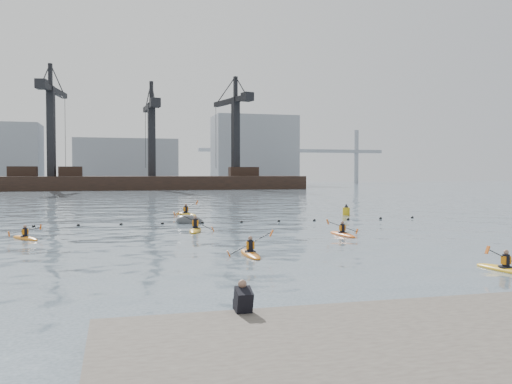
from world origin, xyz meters
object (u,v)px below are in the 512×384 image
kayaker_4 (342,234)px  mooring_buoy (190,223)px  kayaker_3 (195,229)px  kayaker_2 (25,237)px  kayaker_1 (506,269)px  kayaker_5 (186,214)px  nav_buoy (346,211)px  kayaker_0 (250,253)px

kayaker_4 → mooring_buoy: 13.23m
kayaker_4 → kayaker_3: bearing=-32.6°
kayaker_2 → mooring_buoy: 13.14m
kayaker_1 → kayaker_5: (-8.41, 31.47, 0.02)m
kayaker_4 → mooring_buoy: bearing=-56.7°
kayaker_3 → kayaker_5: 13.94m
kayaker_4 → kayaker_5: size_ratio=0.86×
kayaker_5 → nav_buoy: size_ratio=3.10×
kayaker_5 → kayaker_3: bearing=-115.6°
kayaker_4 → nav_buoy: nav_buoy is taller
nav_buoy → kayaker_1: bearing=-101.5°
kayaker_2 → kayaker_0: bearing=-72.9°
mooring_buoy → kayaker_4: bearing=-53.4°
kayaker_1 → nav_buoy: 27.99m
kayaker_2 → kayaker_5: (11.29, 15.69, 0.02)m
kayaker_1 → kayaker_5: kayaker_5 is taller
kayaker_2 → nav_buoy: bearing=-8.2°
kayaker_5 → mooring_buoy: 8.00m
kayaker_3 → kayaker_0: bearing=-72.6°
mooring_buoy → kayaker_5: bearing=85.3°
kayaker_1 → kayaker_3: (-9.55, 17.58, 0.02)m
kayaker_2 → kayaker_3: kayaker_3 is taller
kayaker_0 → nav_buoy: bearing=57.4°
kayaker_4 → kayaker_2: bearing=-12.1°
kayaker_3 → mooring_buoy: kayaker_3 is taller
kayaker_0 → kayaker_3: size_ratio=0.87×
kayaker_2 → nav_buoy: nav_buoy is taller
kayaker_1 → nav_buoy: nav_buoy is taller
kayaker_4 → kayaker_1: bearing=92.0°
kayaker_0 → kayaker_3: 11.14m
kayaker_4 → nav_buoy: bearing=-118.2°
kayaker_2 → kayaker_5: size_ratio=0.75×
kayaker_5 → kayaker_4: bearing=-89.6°
kayaker_4 → nav_buoy: 16.05m
kayaker_5 → kayaker_2: bearing=-146.6°
kayaker_3 → mooring_buoy: size_ratio=1.56×
kayaker_2 → kayaker_3: bearing=-22.8°
kayaker_3 → kayaker_5: size_ratio=1.01×
kayaker_0 → kayaker_3: kayaker_3 is taller
kayaker_0 → kayaker_4: (7.42, 6.39, -0.00)m
kayaker_1 → kayaker_5: bearing=97.6°
kayaker_1 → kayaker_3: size_ratio=0.82×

